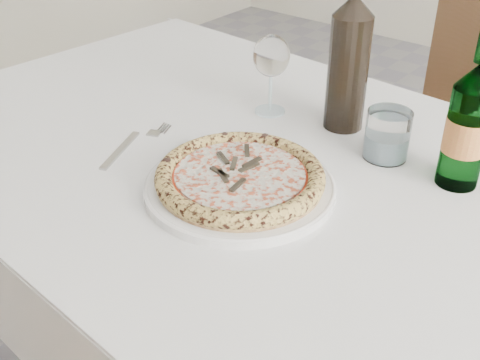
{
  "coord_description": "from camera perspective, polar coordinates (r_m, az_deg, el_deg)",
  "views": [
    {
      "loc": [
        0.3,
        -0.59,
        1.29
      ],
      "look_at": [
        -0.22,
        0.05,
        0.78
      ],
      "focal_mm": 45.0,
      "sensor_mm": 36.0,
      "label": 1
    }
  ],
  "objects": [
    {
      "name": "dining_table",
      "position": [
        1.09,
        3.3,
        -2.38
      ],
      "size": [
        1.6,
        1.02,
        0.76
      ],
      "color": "brown",
      "rests_on": "floor"
    },
    {
      "name": "wine_bottle",
      "position": [
        1.15,
        10.27,
        11.02
      ],
      "size": [
        0.08,
        0.08,
        0.31
      ],
      "color": "black",
      "rests_on": "dining_table"
    },
    {
      "name": "plate",
      "position": [
        0.98,
        0.0,
        -0.56
      ],
      "size": [
        0.31,
        0.31,
        0.02
      ],
      "color": "white",
      "rests_on": "dining_table"
    },
    {
      "name": "wine_glass",
      "position": [
        1.2,
        2.99,
        11.49
      ],
      "size": [
        0.07,
        0.07,
        0.16
      ],
      "color": "silver",
      "rests_on": "dining_table"
    },
    {
      "name": "tumbler",
      "position": [
        1.09,
        13.76,
        3.9
      ],
      "size": [
        0.08,
        0.08,
        0.09
      ],
      "color": "white",
      "rests_on": "dining_table"
    },
    {
      "name": "fork",
      "position": [
        1.13,
        -10.27,
        3.33
      ],
      "size": [
        0.07,
        0.2,
        0.0
      ],
      "color": "#959595",
      "rests_on": "dining_table"
    },
    {
      "name": "chair_far",
      "position": [
        1.78,
        20.22,
        4.74
      ],
      "size": [
        0.46,
        0.46,
        0.93
      ],
      "color": "brown",
      "rests_on": "floor"
    },
    {
      "name": "pizza",
      "position": [
        0.97,
        -0.0,
        0.31
      ],
      "size": [
        0.28,
        0.28,
        0.03
      ],
      "color": "tan",
      "rests_on": "plate"
    },
    {
      "name": "beer_bottle",
      "position": [
        1.01,
        20.79,
        4.82
      ],
      "size": [
        0.07,
        0.07,
        0.26
      ],
      "color": "#30753B",
      "rests_on": "dining_table"
    }
  ]
}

